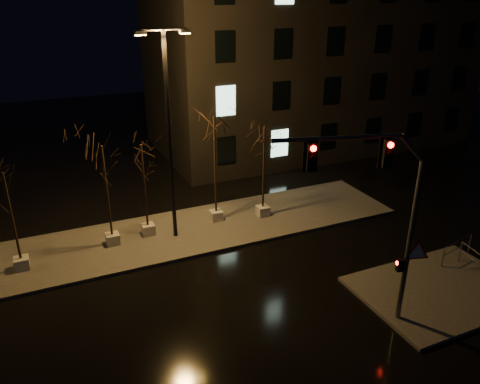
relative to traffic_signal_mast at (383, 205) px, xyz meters
name	(u,v)px	position (x,y,z in m)	size (l,w,h in m)	color
ground	(248,289)	(-3.33, 3.93, -5.06)	(90.00, 90.00, 0.00)	black
median	(201,229)	(-3.33, 9.93, -4.99)	(22.00, 5.00, 0.15)	#484641
sidewalk_corner	(440,290)	(4.17, 0.43, -4.99)	(7.00, 5.00, 0.15)	#484641
building	(312,51)	(10.67, 21.93, 2.44)	(25.00, 12.00, 15.00)	black
tree_0	(7,195)	(-12.19, 9.47, -1.22)	(1.80, 1.80, 4.86)	beige
tree_1	(104,169)	(-7.97, 10.09, -0.88)	(1.80, 1.80, 5.31)	beige
tree_2	(143,166)	(-6.08, 10.39, -1.09)	(1.80, 1.80, 5.04)	beige
tree_3	(215,141)	(-2.23, 10.48, -0.35)	(1.80, 1.80, 6.02)	beige
tree_4	(264,147)	(0.41, 9.95, -0.86)	(1.80, 1.80, 5.34)	beige
traffic_signal_mast	(383,205)	(0.00, 0.00, 0.00)	(5.90, 1.81, 7.48)	#585A60
streetlight_main	(169,125)	(-4.83, 9.66, 1.00)	(2.56, 0.46, 10.25)	black
guard_rail_a	(457,247)	(6.67, 1.96, -4.26)	(2.28, 0.53, 1.00)	#585A60
guard_rail_b	(477,260)	(6.49, 0.71, -4.24)	(0.41, 2.15, 1.03)	#585A60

